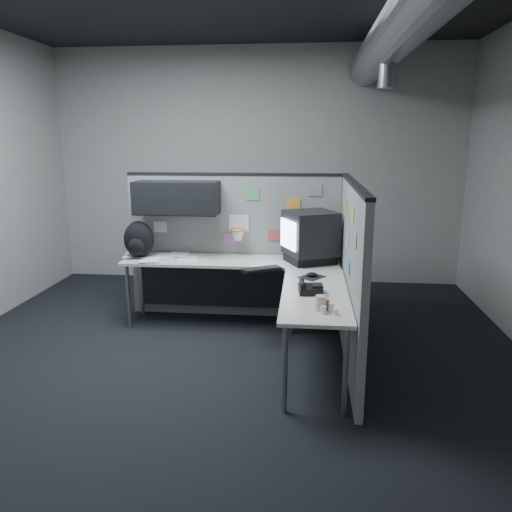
# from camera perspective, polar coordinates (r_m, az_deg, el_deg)

# --- Properties ---
(room) EXTENTS (5.62, 5.62, 3.22)m
(room) POSITION_cam_1_polar(r_m,az_deg,el_deg) (4.16, 4.09, 14.60)
(room) COLOR black
(room) RESTS_ON ground
(partition_back) EXTENTS (2.44, 0.42, 1.63)m
(partition_back) POSITION_cam_1_polar(r_m,az_deg,el_deg) (5.56, -4.09, 2.90)
(partition_back) COLOR gray
(partition_back) RESTS_ON ground
(partition_right) EXTENTS (0.07, 2.23, 1.63)m
(partition_right) POSITION_cam_1_polar(r_m,az_deg,el_deg) (4.54, 10.78, -2.00)
(partition_right) COLOR gray
(partition_right) RESTS_ON ground
(desk) EXTENTS (2.31, 2.11, 0.73)m
(desk) POSITION_cam_1_polar(r_m,az_deg,el_deg) (5.08, -0.58, -2.52)
(desk) COLOR beige
(desk) RESTS_ON ground
(monitor) EXTENTS (0.63, 0.63, 0.54)m
(monitor) POSITION_cam_1_polar(r_m,az_deg,el_deg) (5.20, 6.21, 2.25)
(monitor) COLOR black
(monitor) RESTS_ON desk
(keyboard) EXTENTS (0.42, 0.33, 0.04)m
(keyboard) POSITION_cam_1_polar(r_m,az_deg,el_deg) (4.88, 0.69, -1.56)
(keyboard) COLOR black
(keyboard) RESTS_ON desk
(mouse) EXTENTS (0.28, 0.28, 0.05)m
(mouse) POSITION_cam_1_polar(r_m,az_deg,el_deg) (4.70, 6.40, -2.24)
(mouse) COLOR black
(mouse) RESTS_ON desk
(phone) EXTENTS (0.21, 0.23, 0.10)m
(phone) POSITION_cam_1_polar(r_m,az_deg,el_deg) (4.23, 6.17, -3.71)
(phone) COLOR black
(phone) RESTS_ON desk
(bottles) EXTENTS (0.13, 0.15, 0.08)m
(bottles) POSITION_cam_1_polar(r_m,az_deg,el_deg) (3.79, 8.33, -5.89)
(bottles) COLOR silver
(bottles) RESTS_ON desk
(cup) EXTENTS (0.11, 0.11, 0.12)m
(cup) POSITION_cam_1_polar(r_m,az_deg,el_deg) (3.81, 7.40, -5.36)
(cup) COLOR beige
(cup) RESTS_ON desk
(papers) EXTENTS (0.88, 0.61, 0.02)m
(papers) POSITION_cam_1_polar(r_m,az_deg,el_deg) (5.53, -10.92, -0.09)
(papers) COLOR white
(papers) RESTS_ON desk
(backpack) EXTENTS (0.38, 0.36, 0.40)m
(backpack) POSITION_cam_1_polar(r_m,az_deg,el_deg) (5.53, -13.27, 1.76)
(backpack) COLOR black
(backpack) RESTS_ON desk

